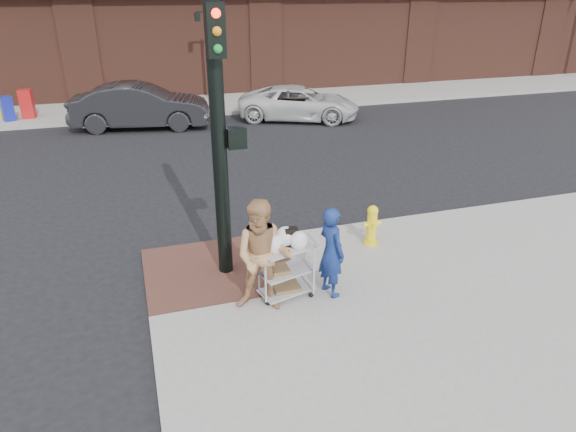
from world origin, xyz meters
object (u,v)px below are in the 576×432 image
object	(u,v)px
pedestrian_tan	(263,256)
minivan_white	(299,103)
lamp_post	(212,47)
fire_hydrant	(372,225)
woman_blue	(331,252)
traffic_signal_pole	(220,132)
sedan_dark	(141,106)
utility_cart	(286,266)

from	to	relation	value
pedestrian_tan	minivan_white	bearing A→B (deg)	91.49
pedestrian_tan	lamp_post	bearing A→B (deg)	105.21
fire_hydrant	woman_blue	bearing A→B (deg)	-135.54
woman_blue	traffic_signal_pole	bearing A→B (deg)	35.95
woman_blue	sedan_dark	xyz separation A→B (m)	(-2.49, 13.37, -0.11)
woman_blue	pedestrian_tan	distance (m)	1.23
pedestrian_tan	minivan_white	size ratio (longest dim) A/B	0.39
woman_blue	utility_cart	bearing A→B (deg)	64.02
utility_cart	fire_hydrant	xyz separation A→B (m)	(2.26, 1.32, -0.13)
pedestrian_tan	fire_hydrant	size ratio (longest dim) A/B	2.22
minivan_white	fire_hydrant	size ratio (longest dim) A/B	5.63
traffic_signal_pole	fire_hydrant	world-z (taller)	traffic_signal_pole
minivan_white	utility_cart	xyz separation A→B (m)	(-4.52, -12.71, 0.04)
sedan_dark	utility_cart	distance (m)	13.34
woman_blue	sedan_dark	distance (m)	13.60
sedan_dark	utility_cart	size ratio (longest dim) A/B	4.10
pedestrian_tan	fire_hydrant	distance (m)	3.17
traffic_signal_pole	minivan_white	distance (m)	12.92
woman_blue	fire_hydrant	world-z (taller)	woman_blue
sedan_dark	fire_hydrant	distance (m)	12.55
woman_blue	minivan_white	size ratio (longest dim) A/B	0.33
lamp_post	fire_hydrant	size ratio (longest dim) A/B	4.62
pedestrian_tan	utility_cart	bearing A→B (deg)	50.01
sedan_dark	minivan_white	bearing A→B (deg)	-84.17
traffic_signal_pole	woman_blue	size ratio (longest dim) A/B	3.09
sedan_dark	minivan_white	size ratio (longest dim) A/B	1.06
traffic_signal_pole	utility_cart	xyz separation A→B (m)	(0.81, -1.13, -2.11)
traffic_signal_pole	utility_cart	distance (m)	2.53
minivan_white	utility_cart	size ratio (longest dim) A/B	3.87
traffic_signal_pole	utility_cart	world-z (taller)	traffic_signal_pole
lamp_post	fire_hydrant	world-z (taller)	lamp_post
traffic_signal_pole	minivan_white	size ratio (longest dim) A/B	1.03
lamp_post	fire_hydrant	bearing A→B (deg)	-87.77
minivan_white	fire_hydrant	world-z (taller)	minivan_white
minivan_white	fire_hydrant	xyz separation A→B (m)	(-2.26, -11.38, -0.09)
lamp_post	sedan_dark	world-z (taller)	lamp_post
traffic_signal_pole	sedan_dark	bearing A→B (deg)	94.40
utility_cart	minivan_white	bearing A→B (deg)	70.42
sedan_dark	lamp_post	bearing A→B (deg)	-36.81
woman_blue	fire_hydrant	xyz separation A→B (m)	(1.50, 1.47, -0.37)
woman_blue	utility_cart	xyz separation A→B (m)	(-0.75, 0.15, -0.24)
pedestrian_tan	minivan_white	xyz separation A→B (m)	(4.98, 12.94, -0.44)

